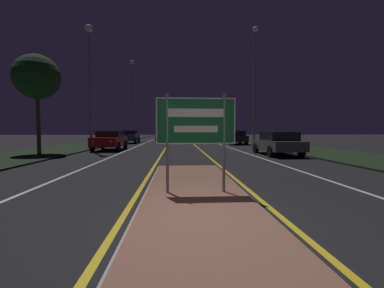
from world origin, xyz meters
TOP-DOWN VIEW (x-y plane):
  - ground_plane at (0.00, 0.00)m, footprint 160.00×160.00m
  - median_island at (0.00, 1.84)m, footprint 2.42×9.08m
  - verge_left at (-9.50, 20.00)m, footprint 5.00×100.00m
  - verge_right at (9.50, 20.00)m, footprint 5.00×100.00m
  - centre_line_yellow_left at (-1.40, 25.00)m, footprint 0.12×70.00m
  - centre_line_yellow_right at (1.40, 25.00)m, footprint 0.12×70.00m
  - lane_line_white_left at (-4.20, 25.00)m, footprint 0.12×70.00m
  - lane_line_white_right at (4.20, 25.00)m, footprint 0.12×70.00m
  - edge_line_white_left at (-7.20, 25.00)m, footprint 0.10×70.00m
  - edge_line_white_right at (7.20, 25.00)m, footprint 0.10×70.00m
  - highway_sign at (0.00, 1.84)m, footprint 1.83×0.07m
  - streetlight_left_near at (-6.54, 14.62)m, footprint 0.53×0.53m
  - streetlight_left_far at (-6.58, 32.49)m, footprint 0.58×0.58m
  - streetlight_right_near at (6.60, 18.89)m, footprint 0.51×0.51m
  - car_receding_0 at (5.77, 11.40)m, footprint 2.02×4.43m
  - car_receding_1 at (5.94, 23.38)m, footprint 1.90×4.38m
  - car_receding_2 at (5.51, 33.54)m, footprint 1.84×4.78m
  - car_approaching_0 at (-5.55, 15.92)m, footprint 2.04×4.23m
  - car_approaching_1 at (-5.90, 26.43)m, footprint 1.85×4.14m
  - car_approaching_2 at (-2.75, 36.28)m, footprint 1.92×4.50m
  - roadside_palm_left at (-9.16, 12.71)m, footprint 2.76×2.76m

SIDE VIEW (x-z plane):
  - ground_plane at x=0.00m, z-range 0.00..0.00m
  - centre_line_yellow_left at x=-1.40m, z-range 0.00..0.01m
  - centre_line_yellow_right at x=1.40m, z-range 0.00..0.01m
  - lane_line_white_left at x=-4.20m, z-range 0.00..0.01m
  - lane_line_white_right at x=4.20m, z-range 0.00..0.01m
  - edge_line_white_left at x=-7.20m, z-range 0.00..0.01m
  - edge_line_white_right at x=7.20m, z-range 0.00..0.01m
  - verge_left at x=-9.50m, z-range 0.00..0.08m
  - verge_right at x=9.50m, z-range 0.00..0.08m
  - median_island at x=0.00m, z-range -0.01..0.09m
  - car_receding_0 at x=5.77m, z-range 0.04..1.47m
  - car_receding_2 at x=5.51m, z-range 0.03..1.53m
  - car_receding_1 at x=5.94m, z-range 0.04..1.53m
  - car_approaching_2 at x=-2.75m, z-range 0.05..1.52m
  - car_approaching_0 at x=-5.55m, z-range 0.05..1.52m
  - car_approaching_1 at x=-5.90m, z-range 0.04..1.55m
  - highway_sign at x=0.00m, z-range 0.52..2.81m
  - roadside_palm_left at x=-9.16m, z-range 1.75..7.93m
  - streetlight_left_near at x=-6.54m, z-range 1.35..10.25m
  - streetlight_right_near at x=6.60m, z-range 1.28..12.05m
  - streetlight_left_far at x=-6.58m, z-range 1.74..12.96m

